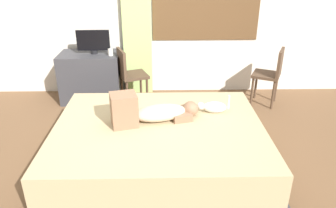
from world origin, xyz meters
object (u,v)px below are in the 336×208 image
tv_monitor (93,41)px  cup (110,52)px  chair_spare (271,72)px  person_lying (151,111)px  bed (159,145)px  desk (92,77)px  cat (213,107)px  chair_by_desk (129,73)px

tv_monitor → cup: 0.31m
cup → chair_spare: bearing=-3.3°
person_lying → bed: bearing=-51.0°
person_lying → chair_spare: chair_spare is taller
desk → cat: bearing=-41.9°
bed → chair_by_desk: (-0.44, 1.55, 0.27)m
bed → chair_spare: bearing=42.7°
person_lying → chair_by_desk: 1.50m
person_lying → desk: bearing=120.0°
cat → tv_monitor: tv_monitor is taller
bed → desk: (-1.04, 1.76, 0.14)m
bed → chair_spare: 2.26m
person_lying → tv_monitor: 1.92m
cup → tv_monitor: bearing=157.5°
bed → cup: bearing=113.1°
person_lying → tv_monitor: (-0.88, 1.67, 0.33)m
bed → cup: 1.88m
bed → chair_spare: size_ratio=2.59×
cat → cup: size_ratio=3.65×
tv_monitor → chair_by_desk: size_ratio=0.56×
chair_by_desk → chair_spare: (2.09, -0.03, 0.00)m
desk → chair_spare: size_ratio=1.05×
cat → tv_monitor: size_ratio=0.74×
bed → cup: cup is taller
bed → cat: cat is taller
cat → chair_spare: 1.62m
bed → cat: size_ratio=6.22×
bed → tv_monitor: 2.12m
cat → chair_spare: bearing=49.6°
bed → tv_monitor: (-0.96, 1.76, 0.69)m
person_lying → desk: (-0.96, 1.67, -0.22)m
tv_monitor → chair_spare: size_ratio=0.56×
chair_spare → desk: bearing=174.8°
person_lying → tv_monitor: size_ratio=1.95×
desk → cup: size_ratio=9.19×
person_lying → tv_monitor: tv_monitor is taller
desk → chair_spare: chair_spare is taller
person_lying → cup: 1.69m
cat → tv_monitor: 2.18m
bed → cup: size_ratio=22.74×
tv_monitor → desk: bearing=-180.0°
person_lying → cup: cup is taller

